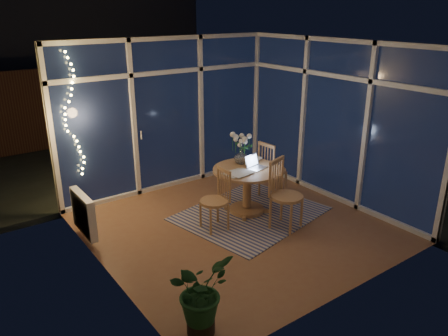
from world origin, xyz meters
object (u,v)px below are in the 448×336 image
(chair_front, at_px, (287,195))
(laptop, at_px, (257,162))
(chair_left, at_px, (214,200))
(potted_plant, at_px, (200,300))
(dining_table, at_px, (247,191))
(flower_vase, at_px, (241,157))
(chair_right, at_px, (273,169))

(chair_front, height_order, laptop, chair_front)
(chair_left, xyz_separation_m, potted_plant, (-1.33, -1.69, -0.08))
(dining_table, height_order, potted_plant, potted_plant)
(laptop, distance_m, flower_vase, 0.33)
(dining_table, bearing_deg, chair_left, -166.72)
(dining_table, distance_m, potted_plant, 2.79)
(chair_left, height_order, chair_front, chair_front)
(chair_front, height_order, potted_plant, chair_front)
(laptop, bearing_deg, flower_vase, 87.38)
(potted_plant, bearing_deg, chair_right, 36.70)
(chair_left, bearing_deg, chair_right, 108.88)
(chair_right, height_order, laptop, chair_right)
(chair_right, distance_m, laptop, 0.75)
(dining_table, distance_m, chair_left, 0.77)
(chair_left, xyz_separation_m, chair_right, (1.47, 0.39, 0.03))
(chair_left, relative_size, flower_vase, 4.40)
(laptop, bearing_deg, dining_table, 137.04)
(dining_table, bearing_deg, flower_vase, 74.84)
(laptop, distance_m, potted_plant, 2.87)
(chair_left, bearing_deg, dining_table, 107.13)
(chair_front, bearing_deg, dining_table, 81.35)
(chair_front, distance_m, potted_plant, 2.47)
(chair_right, height_order, chair_front, chair_front)
(chair_left, distance_m, chair_front, 1.04)
(chair_front, bearing_deg, potted_plant, -171.08)
(chair_right, bearing_deg, flower_vase, 82.25)
(chair_left, bearing_deg, potted_plant, -34.31)
(chair_left, relative_size, potted_plant, 1.22)
(chair_right, distance_m, chair_front, 1.14)
(chair_right, distance_m, flower_vase, 0.74)
(chair_front, distance_m, laptop, 0.74)
(laptop, bearing_deg, chair_right, 12.31)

